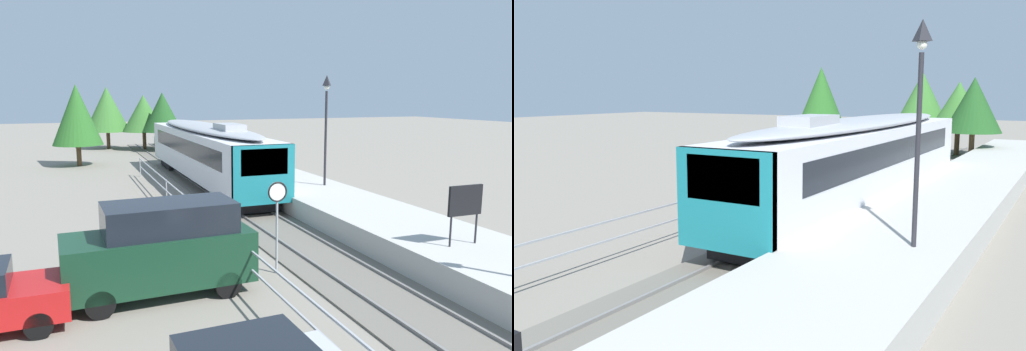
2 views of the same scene
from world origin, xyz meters
TOP-DOWN VIEW (x-y plane):
  - ground_plane at (-3.00, 22.00)m, footprint 160.00×160.00m
  - track_rails at (0.00, 22.00)m, footprint 3.20×60.00m
  - commuter_train at (0.00, 25.78)m, footprint 2.82×18.97m
  - station_platform at (3.25, 22.00)m, footprint 3.90×60.00m
  - platform_lamp_mid_platform at (4.10, 18.58)m, footprint 0.34×0.34m
  - tree_behind_carpark at (-3.77, 48.97)m, footprint 4.43×4.43m
  - tree_behind_station_far at (-0.52, 46.70)m, footprint 4.13×4.13m
  - tree_distant_left at (0.91, 44.33)m, footprint 3.77×3.77m
  - tree_distant_centre at (-6.89, 36.86)m, footprint 3.70×3.70m

SIDE VIEW (x-z plane):
  - ground_plane at x=-3.00m, z-range 0.00..0.00m
  - track_rails at x=0.00m, z-range -0.04..0.10m
  - station_platform at x=3.25m, z-range 0.00..0.90m
  - commuter_train at x=0.00m, z-range 0.27..4.01m
  - tree_behind_station_far at x=-0.52m, z-range 0.89..6.25m
  - tree_distant_left at x=0.91m, z-range 0.93..6.54m
  - tree_distant_centre at x=-6.89m, z-range 0.79..6.93m
  - tree_behind_carpark at x=-3.77m, z-range 0.86..7.02m
  - platform_lamp_mid_platform at x=4.10m, z-range 1.95..7.30m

